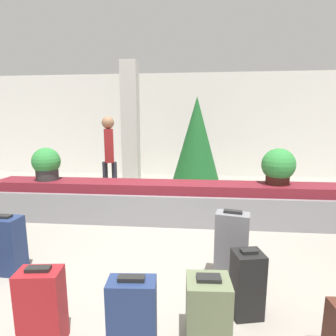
{
  "coord_description": "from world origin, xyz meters",
  "views": [
    {
      "loc": [
        0.4,
        -2.66,
        1.68
      ],
      "look_at": [
        0.0,
        1.69,
        0.93
      ],
      "focal_mm": 28.0,
      "sensor_mm": 36.0,
      "label": 1
    }
  ],
  "objects_px": {
    "suitcase_7": "(133,325)",
    "traveler_0": "(109,151)",
    "potted_plant_0": "(46,164)",
    "suitcase_0": "(5,245)",
    "suitcase_1": "(231,247)",
    "pillar": "(131,126)",
    "suitcase_5": "(208,311)",
    "potted_plant_1": "(278,167)",
    "decorated_tree": "(196,142)",
    "suitcase_4": "(247,284)",
    "suitcase_3": "(42,308)"
  },
  "relations": [
    {
      "from": "suitcase_7",
      "to": "traveler_0",
      "type": "xyz_separation_m",
      "value": [
        -1.35,
        3.78,
        0.77
      ]
    },
    {
      "from": "potted_plant_0",
      "to": "suitcase_7",
      "type": "bearing_deg",
      "value": -52.27
    },
    {
      "from": "suitcase_0",
      "to": "suitcase_1",
      "type": "height_order",
      "value": "suitcase_1"
    },
    {
      "from": "pillar",
      "to": "suitcase_5",
      "type": "distance_m",
      "value": 5.39
    },
    {
      "from": "pillar",
      "to": "potted_plant_1",
      "type": "distance_m",
      "value": 3.86
    },
    {
      "from": "potted_plant_1",
      "to": "suitcase_0",
      "type": "bearing_deg",
      "value": -152.41
    },
    {
      "from": "decorated_tree",
      "to": "traveler_0",
      "type": "bearing_deg",
      "value": -153.35
    },
    {
      "from": "suitcase_7",
      "to": "potted_plant_1",
      "type": "distance_m",
      "value": 3.45
    },
    {
      "from": "potted_plant_1",
      "to": "decorated_tree",
      "type": "bearing_deg",
      "value": 125.81
    },
    {
      "from": "potted_plant_0",
      "to": "decorated_tree",
      "type": "relative_size",
      "value": 0.25
    },
    {
      "from": "potted_plant_1",
      "to": "decorated_tree",
      "type": "relative_size",
      "value": 0.26
    },
    {
      "from": "suitcase_7",
      "to": "potted_plant_0",
      "type": "xyz_separation_m",
      "value": [
        -2.19,
        2.82,
        0.63
      ]
    },
    {
      "from": "suitcase_7",
      "to": "potted_plant_0",
      "type": "bearing_deg",
      "value": 123.64
    },
    {
      "from": "suitcase_5",
      "to": "suitcase_7",
      "type": "xyz_separation_m",
      "value": [
        -0.52,
        -0.27,
        0.07
      ]
    },
    {
      "from": "pillar",
      "to": "traveler_0",
      "type": "distance_m",
      "value": 1.5
    },
    {
      "from": "suitcase_0",
      "to": "suitcase_4",
      "type": "distance_m",
      "value": 2.62
    },
    {
      "from": "traveler_0",
      "to": "decorated_tree",
      "type": "xyz_separation_m",
      "value": [
        1.83,
        0.92,
        0.13
      ]
    },
    {
      "from": "pillar",
      "to": "traveler_0",
      "type": "bearing_deg",
      "value": -95.69
    },
    {
      "from": "potted_plant_1",
      "to": "suitcase_1",
      "type": "bearing_deg",
      "value": -119.3
    },
    {
      "from": "suitcase_5",
      "to": "decorated_tree",
      "type": "distance_m",
      "value": 4.54
    },
    {
      "from": "pillar",
      "to": "suitcase_7",
      "type": "bearing_deg",
      "value": -76.87
    },
    {
      "from": "potted_plant_1",
      "to": "decorated_tree",
      "type": "height_order",
      "value": "decorated_tree"
    },
    {
      "from": "pillar",
      "to": "suitcase_1",
      "type": "distance_m",
      "value": 4.72
    },
    {
      "from": "potted_plant_1",
      "to": "traveler_0",
      "type": "xyz_separation_m",
      "value": [
        -3.16,
        0.92,
        0.13
      ]
    },
    {
      "from": "suitcase_4",
      "to": "potted_plant_0",
      "type": "xyz_separation_m",
      "value": [
        -3.07,
        2.23,
        0.67
      ]
    },
    {
      "from": "suitcase_1",
      "to": "traveler_0",
      "type": "height_order",
      "value": "traveler_0"
    },
    {
      "from": "suitcase_3",
      "to": "suitcase_7",
      "type": "distance_m",
      "value": 0.74
    },
    {
      "from": "potted_plant_0",
      "to": "potted_plant_1",
      "type": "relative_size",
      "value": 0.97
    },
    {
      "from": "pillar",
      "to": "suitcase_0",
      "type": "relative_size",
      "value": 4.7
    },
    {
      "from": "suitcase_3",
      "to": "suitcase_4",
      "type": "bearing_deg",
      "value": 8.86
    },
    {
      "from": "suitcase_5",
      "to": "decorated_tree",
      "type": "height_order",
      "value": "decorated_tree"
    },
    {
      "from": "suitcase_1",
      "to": "suitcase_7",
      "type": "distance_m",
      "value": 1.38
    },
    {
      "from": "suitcase_4",
      "to": "potted_plant_1",
      "type": "height_order",
      "value": "potted_plant_1"
    },
    {
      "from": "suitcase_4",
      "to": "suitcase_0",
      "type": "bearing_deg",
      "value": 158.65
    },
    {
      "from": "pillar",
      "to": "suitcase_1",
      "type": "bearing_deg",
      "value": -63.61
    },
    {
      "from": "potted_plant_1",
      "to": "potted_plant_0",
      "type": "bearing_deg",
      "value": -179.37
    },
    {
      "from": "suitcase_4",
      "to": "suitcase_7",
      "type": "bearing_deg",
      "value": -157.56
    },
    {
      "from": "suitcase_0",
      "to": "decorated_tree",
      "type": "xyz_separation_m",
      "value": [
        2.18,
        3.67,
        0.9
      ]
    },
    {
      "from": "suitcase_3",
      "to": "potted_plant_0",
      "type": "relative_size",
      "value": 1.11
    },
    {
      "from": "pillar",
      "to": "potted_plant_1",
      "type": "bearing_deg",
      "value": -37.65
    },
    {
      "from": "suitcase_0",
      "to": "suitcase_4",
      "type": "height_order",
      "value": "suitcase_0"
    },
    {
      "from": "suitcase_0",
      "to": "suitcase_7",
      "type": "xyz_separation_m",
      "value": [
        1.7,
        -1.04,
        0.01
      ]
    },
    {
      "from": "pillar",
      "to": "suitcase_7",
      "type": "distance_m",
      "value": 5.48
    },
    {
      "from": "pillar",
      "to": "suitcase_3",
      "type": "relative_size",
      "value": 5.0
    },
    {
      "from": "suitcase_3",
      "to": "potted_plant_1",
      "type": "xyz_separation_m",
      "value": [
        2.53,
        2.73,
        0.66
      ]
    },
    {
      "from": "traveler_0",
      "to": "suitcase_0",
      "type": "bearing_deg",
      "value": -27.14
    },
    {
      "from": "pillar",
      "to": "suitcase_3",
      "type": "height_order",
      "value": "pillar"
    },
    {
      "from": "suitcase_5",
      "to": "potted_plant_1",
      "type": "bearing_deg",
      "value": 60.74
    },
    {
      "from": "suitcase_5",
      "to": "suitcase_7",
      "type": "distance_m",
      "value": 0.59
    },
    {
      "from": "suitcase_5",
      "to": "potted_plant_0",
      "type": "height_order",
      "value": "potted_plant_0"
    }
  ]
}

